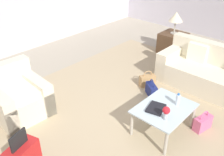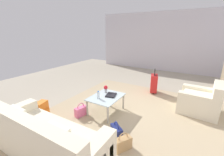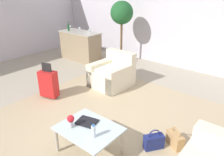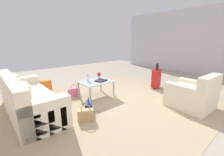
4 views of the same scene
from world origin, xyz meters
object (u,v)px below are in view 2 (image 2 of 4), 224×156
object	(u,v)px
armchair	(201,102)
backpack_orange	(42,109)
flower_vase	(106,88)
coffee_table_book	(111,95)
handbag_tan	(123,143)
suitcase_red	(154,83)
handbag_pink	(81,111)
couch	(44,141)
handbag_navy	(116,131)
coffee_table	(106,99)
water_bottle	(98,95)

from	to	relation	value
armchair	backpack_orange	xyz separation A→B (m)	(2.29, -3.46, -0.10)
flower_vase	backpack_orange	xyz separation A→B (m)	(1.22, -1.14, -0.39)
coffee_table_book	backpack_orange	bearing A→B (deg)	-64.94
handbag_tan	backpack_orange	xyz separation A→B (m)	(0.03, -2.28, 0.06)
suitcase_red	handbag_tan	size ratio (longest dim) A/B	2.37
handbag_pink	handbag_tan	distance (m)	1.53
armchair	handbag_pink	distance (m)	3.18
flower_vase	couch	bearing A→B (deg)	1.42
couch	handbag_navy	size ratio (longest dim) A/B	6.28
coffee_table	suitcase_red	distance (m)	2.12
handbag_navy	backpack_orange	world-z (taller)	backpack_orange
handbag_navy	handbag_tan	world-z (taller)	same
couch	coffee_table_book	distance (m)	1.93
flower_vase	backpack_orange	world-z (taller)	flower_vase
couch	coffee_table	world-z (taller)	couch
armchair	handbag_tan	size ratio (longest dim) A/B	2.74
coffee_table	backpack_orange	xyz separation A→B (m)	(1.00, -1.29, -0.21)
couch	handbag_tan	world-z (taller)	couch
couch	coffee_table_book	xyz separation A→B (m)	(-1.91, 0.18, 0.17)
armchair	water_bottle	distance (m)	2.73
coffee_table_book	suitcase_red	bearing A→B (deg)	147.59
coffee_table	flower_vase	distance (m)	0.32
handbag_tan	coffee_table	bearing A→B (deg)	-134.33
coffee_table	flower_vase	size ratio (longest dim) A/B	4.45
coffee_table_book	backpack_orange	xyz separation A→B (m)	(1.12, -1.37, -0.28)
handbag_pink	coffee_table	bearing A→B (deg)	135.99
couch	coffee_table	distance (m)	1.80
handbag_tan	couch	bearing A→B (deg)	-52.78
handbag_navy	handbag_tan	size ratio (longest dim) A/B	1.00
flower_vase	water_bottle	bearing A→B (deg)	6.79
couch	water_bottle	xyz separation A→B (m)	(-1.59, -0.00, 0.25)
coffee_table	handbag_tan	bearing A→B (deg)	45.67
coffee_table	handbag_tan	size ratio (longest dim) A/B	2.55
water_bottle	suitcase_red	xyz separation A→B (m)	(-2.20, 0.80, -0.20)
couch	water_bottle	bearing A→B (deg)	-180.00
armchair	coffee_table	size ratio (longest dim) A/B	1.08
couch	coffee_table_book	size ratio (longest dim) A/B	7.42
water_bottle	backpack_orange	xyz separation A→B (m)	(0.80, -1.19, -0.36)
flower_vase	handbag_navy	size ratio (longest dim) A/B	0.57
water_bottle	handbag_pink	bearing A→B (deg)	-52.48
flower_vase	backpack_orange	size ratio (longest dim) A/B	0.51
handbag_navy	couch	bearing A→B (deg)	-37.63
armchair	suitcase_red	world-z (taller)	armchair
coffee_table	handbag_navy	size ratio (longest dim) A/B	2.55
suitcase_red	handbag_navy	world-z (taller)	suitcase_red
handbag_pink	backpack_orange	bearing A→B (deg)	-57.87
couch	flower_vase	bearing A→B (deg)	-178.58
couch	coffee_table	size ratio (longest dim) A/B	2.47
armchair	suitcase_red	xyz separation A→B (m)	(-0.70, -1.47, 0.06)
coffee_table	coffee_table_book	world-z (taller)	coffee_table_book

